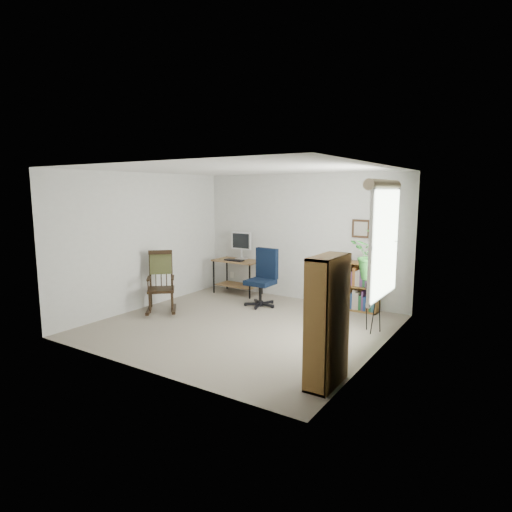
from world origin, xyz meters
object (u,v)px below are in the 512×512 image
Objects in this scene: desk at (238,277)px; office_chair at (260,277)px; tall_bookshelf at (327,321)px; low_bookshelf at (356,286)px; rocking_chair at (161,281)px.

desk is 1.09m from office_chair.
tall_bookshelf is (2.30, -2.31, 0.18)m from office_chair.
tall_bookshelf is at bearing -41.99° from desk.
low_bookshelf is at bearing 27.26° from office_chair.
desk is 1.85m from rocking_chair.
office_chair is at bearing 2.05° from rocking_chair.
office_chair is 0.99× the size of rocking_chair.
tall_bookshelf is at bearing -42.09° from office_chair.
rocking_chair is at bearing -145.46° from low_bookshelf.
rocking_chair is at bearing -100.96° from desk.
tall_bookshelf is at bearing -75.93° from low_bookshelf.
rocking_chair is at bearing -132.46° from office_chair.
desk is 2.45m from low_bookshelf.
low_bookshelf is at bearing -7.89° from rocking_chair.
low_bookshelf is at bearing 104.07° from tall_bookshelf.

